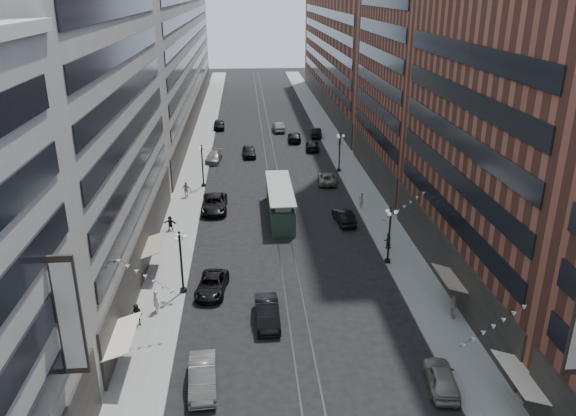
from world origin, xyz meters
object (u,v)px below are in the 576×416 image
object	(u,v)px
car_2	(212,285)
car_9	(219,125)
pedestrian_7	(388,241)
car_1	(202,377)
streetcar	(280,203)
pedestrian_5	(170,223)
pedestrian_8	(361,200)
car_11	(327,178)
car_12	(312,145)
car_13	(249,151)
car_14	(279,127)
pedestrian_4	(453,307)
car_7	(214,204)
pedestrian_extra_0	(156,301)
pedestrian_6	(186,189)
pedestrian_9	(340,143)
car_extra_0	(294,137)
car_extra_1	(316,132)
lamppost_se_mid	(340,151)
car_4	(441,378)
lamppost_sw_far	(181,260)
lamppost_se_far	(389,233)
car_10	(344,217)
car_5	(267,313)
pedestrian_2	(137,315)
car_8	(214,157)

from	to	relation	value
car_2	car_9	bearing A→B (deg)	98.71
pedestrian_7	car_1	bearing A→B (deg)	56.96
streetcar	pedestrian_5	bearing A→B (deg)	-163.65
pedestrian_8	car_11	bearing A→B (deg)	-108.12
car_12	pedestrian_5	xyz separation A→B (m)	(-18.65, -30.73, 0.20)
car_13	car_14	distance (m)	16.67
pedestrian_4	car_9	world-z (taller)	pedestrian_4
car_7	car_12	distance (m)	28.93
pedestrian_extra_0	car_11	bearing A→B (deg)	115.51
pedestrian_6	pedestrian_9	bearing A→B (deg)	-118.06
pedestrian_8	pedestrian_9	distance (m)	25.88
car_extra_0	car_extra_1	bearing A→B (deg)	-143.50
lamppost_se_mid	car_4	distance (m)	45.43
car_7	car_13	size ratio (longest dim) A/B	1.29
car_2	pedestrian_6	bearing A→B (deg)	107.44
car_9	lamppost_se_mid	bearing A→B (deg)	-58.26
lamppost_sw_far	pedestrian_9	distance (m)	48.53
lamppost_se_far	car_11	distance (m)	23.67
car_10	pedestrian_9	world-z (taller)	pedestrian_9
pedestrian_5	pedestrian_extra_0	size ratio (longest dim) A/B	0.84
pedestrian_9	lamppost_se_far	bearing A→B (deg)	-107.74
pedestrian_9	pedestrian_extra_0	distance (m)	51.99
lamppost_se_far	car_5	size ratio (longest dim) A/B	1.10
car_5	car_7	xyz separation A→B (m)	(-5.05, 23.62, 0.03)
lamppost_sw_far	lamppost_se_mid	distance (m)	36.91
lamppost_se_mid	pedestrian_2	xyz separation A→B (m)	(-21.35, -36.79, -2.06)
pedestrian_2	car_12	size ratio (longest dim) A/B	0.36
car_5	car_13	xyz separation A→B (m)	(-0.82, 45.67, -0.01)
car_9	pedestrian_5	xyz separation A→B (m)	(-3.38, -45.97, 0.09)
streetcar	pedestrian_4	bearing A→B (deg)	-61.81
pedestrian_4	pedestrian_9	bearing A→B (deg)	14.44
pedestrian_4	pedestrian_extra_0	world-z (taller)	pedestrian_4
pedestrian_5	car_4	bearing A→B (deg)	-40.92
pedestrian_6	car_2	bearing A→B (deg)	119.23
lamppost_se_mid	car_extra_0	world-z (taller)	lamppost_se_mid
pedestrian_7	car_7	bearing A→B (deg)	-26.01
car_8	car_14	distance (m)	21.02
car_2	car_extra_1	bearing A→B (deg)	80.89
lamppost_sw_far	pedestrian_6	size ratio (longest dim) A/B	2.89
car_4	car_14	xyz separation A→B (m)	(-6.11, 69.87, 0.05)
lamppost_se_mid	pedestrian_9	bearing A→B (deg)	80.14
car_2	pedestrian_5	xyz separation A→B (m)	(-4.98, 13.18, 0.22)
car_7	car_extra_1	bearing A→B (deg)	64.48
car_1	car_12	xyz separation A→B (m)	(13.67, 56.03, -0.09)
lamppost_se_far	pedestrian_7	world-z (taller)	lamppost_se_far
car_1	pedestrian_6	bearing A→B (deg)	93.47
car_extra_0	pedestrian_extra_0	distance (m)	54.71
lamppost_sw_far	car_extra_1	size ratio (longest dim) A/B	1.14
pedestrian_4	car_11	xyz separation A→B (m)	(-5.01, 33.07, -0.40)
pedestrian_4	pedestrian_6	world-z (taller)	pedestrian_6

